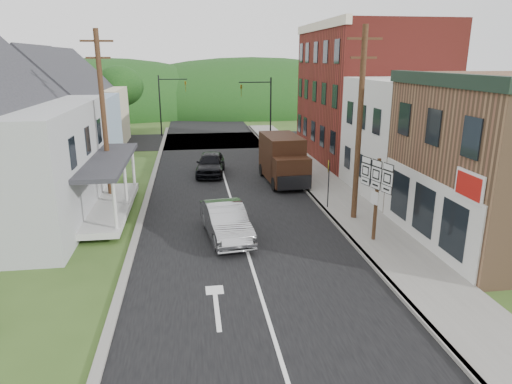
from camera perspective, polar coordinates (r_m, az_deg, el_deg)
name	(u,v)px	position (r m, az deg, el deg)	size (l,w,h in m)	color
ground	(249,256)	(18.31, -0.93, -8.06)	(120.00, 120.00, 0.00)	#2D4719
road	(228,188)	(27.68, -3.57, 0.45)	(9.00, 90.00, 0.02)	black
cross_road	(213,140)	(44.25, -5.42, 6.43)	(60.00, 9.00, 0.02)	black
sidewalk_right	(332,192)	(26.88, 9.43, -0.06)	(2.80, 55.00, 0.15)	slate
curb_right	(309,193)	(26.51, 6.64, -0.18)	(0.20, 55.00, 0.15)	slate
curb_left	(146,200)	(25.79, -13.55, -1.04)	(0.30, 55.00, 0.12)	slate
storefront_white	(429,138)	(27.86, 20.77, 6.38)	(8.00, 7.00, 6.50)	silver
storefront_red	(368,94)	(36.21, 13.81, 11.83)	(8.00, 12.00, 10.00)	maroon
house_blue	(61,116)	(34.92, -23.22, 8.68)	(7.14, 8.16, 7.28)	#8DA5C1
house_cream	(82,104)	(43.74, -20.95, 10.21)	(7.14, 8.16, 7.28)	beige
utility_pole_right	(359,124)	(21.67, 12.79, 8.23)	(1.60, 0.26, 9.00)	#472D19
utility_pole_left	(104,117)	(25.10, -18.50, 8.87)	(1.60, 0.26, 9.00)	#472D19
traffic_signal_right	(263,104)	(40.73, 0.86, 10.98)	(2.87, 0.20, 6.00)	black
traffic_signal_left	(167,98)	(47.25, -11.10, 11.43)	(2.87, 0.20, 6.00)	black
tree_left_d	(119,86)	(49.11, -16.71, 12.55)	(4.80, 4.80, 6.94)	#382616
forested_ridge	(203,110)	(71.97, -6.62, 10.21)	(90.00, 30.00, 16.00)	#0F330F
silver_sedan	(226,222)	(19.88, -3.78, -3.72)	(1.60, 4.58, 1.51)	#A1A1A5
dark_sedan	(211,164)	(30.91, -5.69, 3.54)	(1.78, 4.43, 1.51)	black
delivery_van	(283,160)	(28.67, 3.42, 4.08)	(2.40, 5.34, 2.93)	black
route_sign_cluster	(376,188)	(19.45, 14.79, 0.49)	(0.59, 1.96, 3.52)	#472D19
warning_sign	(328,177)	(23.53, 9.03, 1.87)	(0.24, 0.67, 2.53)	black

